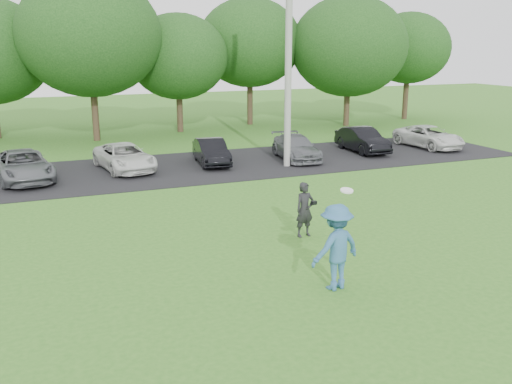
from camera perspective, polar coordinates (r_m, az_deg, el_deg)
ground at (r=12.44m, az=6.12°, el=-9.62°), size 100.00×100.00×0.00m
parking_lot at (r=24.15m, az=-8.46°, el=2.34°), size 32.00×6.50×0.03m
utility_pole at (r=23.88m, az=3.29°, el=15.42°), size 0.28×0.28×10.86m
frisbee_player at (r=12.19m, az=8.01°, el=-5.46°), size 1.33×0.93×2.22m
camera_bystander at (r=15.42m, az=4.89°, el=-1.77°), size 0.59×0.45×1.50m
parked_cars at (r=24.11m, az=-8.72°, el=3.68°), size 28.20×4.61×1.16m
tree_row at (r=33.46m, az=-10.29°, el=14.10°), size 42.39×9.85×8.64m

